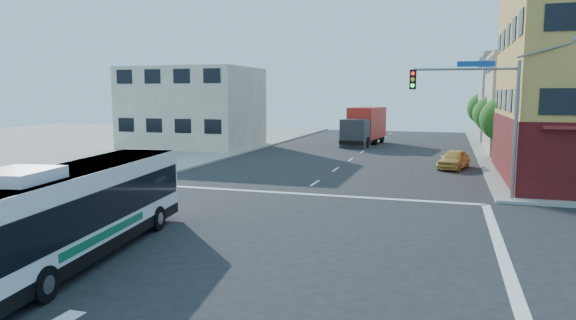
% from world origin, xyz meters
% --- Properties ---
extents(ground, '(120.00, 120.00, 0.00)m').
position_xyz_m(ground, '(0.00, 0.00, 0.00)').
color(ground, black).
rests_on(ground, ground).
extents(sidewalk_nw, '(50.00, 50.00, 0.15)m').
position_xyz_m(sidewalk_nw, '(-35.00, 35.00, 0.07)').
color(sidewalk_nw, gray).
rests_on(sidewalk_nw, ground).
extents(building_east_near, '(12.06, 10.06, 9.00)m').
position_xyz_m(building_east_near, '(16.98, 33.98, 4.51)').
color(building_east_near, '#BFAF92').
rests_on(building_east_near, ground).
extents(building_east_far, '(12.06, 10.06, 10.00)m').
position_xyz_m(building_east_far, '(16.98, 47.98, 5.01)').
color(building_east_far, gray).
rests_on(building_east_far, ground).
extents(building_west, '(12.06, 10.06, 8.00)m').
position_xyz_m(building_west, '(-17.02, 29.98, 4.01)').
color(building_west, beige).
rests_on(building_west, ground).
extents(signal_mast_ne, '(7.91, 1.13, 8.07)m').
position_xyz_m(signal_mast_ne, '(9.08, 10.62, 4.98)').
color(signal_mast_ne, slate).
rests_on(signal_mast_ne, ground).
extents(street_tree_a, '(3.60, 3.60, 5.53)m').
position_xyz_m(street_tree_a, '(11.90, 27.92, 3.59)').
color(street_tree_a, '#3B2315').
rests_on(street_tree_a, ground).
extents(street_tree_b, '(3.80, 3.80, 5.79)m').
position_xyz_m(street_tree_b, '(11.90, 35.92, 3.75)').
color(street_tree_b, '#3B2315').
rests_on(street_tree_b, ground).
extents(street_tree_c, '(3.40, 3.40, 5.29)m').
position_xyz_m(street_tree_c, '(11.90, 43.92, 3.46)').
color(street_tree_c, '#3B2315').
rests_on(street_tree_c, ground).
extents(street_tree_d, '(4.00, 4.00, 6.03)m').
position_xyz_m(street_tree_d, '(11.90, 51.92, 3.88)').
color(street_tree_d, '#3B2315').
rests_on(street_tree_d, ground).
extents(transit_bus, '(4.01, 11.49, 3.33)m').
position_xyz_m(transit_bus, '(-3.83, -3.17, 1.63)').
color(transit_bus, black).
rests_on(transit_bus, ground).
extents(box_truck, '(3.68, 9.09, 3.98)m').
position_xyz_m(box_truck, '(-0.95, 37.85, 1.93)').
color(box_truck, '#2A292F').
rests_on(box_truck, ground).
extents(parked_car, '(2.63, 4.36, 1.39)m').
position_xyz_m(parked_car, '(8.10, 21.95, 0.69)').
color(parked_car, gold).
rests_on(parked_car, ground).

